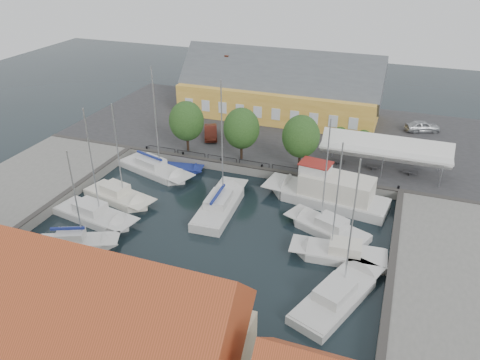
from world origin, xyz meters
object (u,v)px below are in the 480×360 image
at_px(launch_nw, 182,169).
at_px(west_boat_c, 94,216).
at_px(car_silver, 423,126).
at_px(east_boat_c, 336,298).
at_px(launch_sw, 22,263).
at_px(center_sailboat, 220,207).
at_px(car_red, 211,132).
at_px(trawler, 330,194).
at_px(warehouse, 276,92).
at_px(west_boat_a, 154,170).
at_px(west_boat_d, 76,244).
at_px(west_boat_b, 119,197).
at_px(tent_canopy, 385,149).
at_px(east_boat_a, 328,230).
at_px(east_boat_b, 341,255).

bearing_deg(launch_nw, west_boat_c, -105.27).
bearing_deg(car_silver, west_boat_c, 115.59).
height_order(east_boat_c, launch_sw, east_boat_c).
distance_m(car_silver, center_sailboat, 32.49).
relative_size(car_red, trawler, 0.34).
distance_m(warehouse, west_boat_a, 23.27).
distance_m(west_boat_a, west_boat_d, 15.41).
xyz_separation_m(trawler, west_boat_d, (-19.83, -15.40, -0.74)).
distance_m(car_silver, west_boat_b, 40.87).
bearing_deg(tent_canopy, east_boat_a, -105.91).
xyz_separation_m(east_boat_c, west_boat_b, (-24.12, 7.53, 0.00)).
height_order(tent_canopy, west_boat_a, west_boat_a).
bearing_deg(car_red, west_boat_b, -125.60).
distance_m(west_boat_a, launch_sw, 19.17).
bearing_deg(warehouse, east_boat_c, -66.86).
xyz_separation_m(launch_sw, launch_nw, (4.92, 20.64, -0.00)).
relative_size(east_boat_b, launch_nw, 2.29).
relative_size(trawler, east_boat_c, 1.10).
distance_m(car_red, east_boat_a, 23.87).
relative_size(car_silver, east_boat_a, 0.39).
bearing_deg(launch_nw, west_boat_b, -111.04).
distance_m(east_boat_c, west_boat_d, 23.07).
xyz_separation_m(warehouse, west_boat_a, (-8.48, -21.27, -4.16)).
relative_size(west_boat_a, launch_nw, 2.67).
distance_m(center_sailboat, launch_sw, 18.67).
relative_size(center_sailboat, launch_nw, 2.77).
relative_size(tent_canopy, west_boat_c, 1.16).
bearing_deg(west_boat_c, trawler, 27.41).
relative_size(car_red, east_boat_a, 0.39).
bearing_deg(west_boat_d, west_boat_c, 105.34).
relative_size(east_boat_c, launch_sw, 2.19).
distance_m(warehouse, car_silver, 20.80).
distance_m(east_boat_a, west_boat_b, 21.87).
bearing_deg(east_boat_b, car_silver, 78.88).
bearing_deg(tent_canopy, center_sailboat, -139.37).
bearing_deg(warehouse, west_boat_c, -105.68).
xyz_separation_m(center_sailboat, launch_sw, (-12.47, -13.88, -0.27)).
bearing_deg(west_boat_c, car_red, 80.11).
bearing_deg(west_boat_b, west_boat_d, -82.80).
height_order(warehouse, center_sailboat, center_sailboat).
relative_size(warehouse, center_sailboat, 2.08).
height_order(east_boat_b, west_boat_a, west_boat_a).
relative_size(car_silver, west_boat_b, 0.40).
xyz_separation_m(west_boat_d, launch_nw, (2.18, 16.98, -0.18)).
distance_m(warehouse, east_boat_c, 39.02).
distance_m(car_red, launch_nw, 8.33).
height_order(west_boat_c, launch_sw, west_boat_c).
bearing_deg(trawler, east_boat_c, -77.44).
bearing_deg(west_boat_a, east_boat_a, -14.20).
bearing_deg(tent_canopy, car_red, 173.92).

